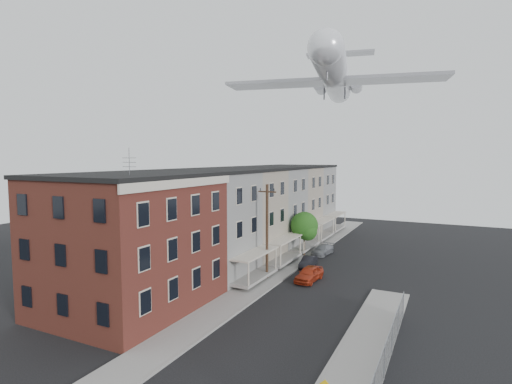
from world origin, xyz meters
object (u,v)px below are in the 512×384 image
utility_pole (267,230)px  street_tree (305,227)px  car_near (309,274)px  car_mid (308,262)px  car_far (323,250)px  airplane (335,76)px

utility_pole → street_tree: size_ratio=1.73×
car_near → car_mid: 4.78m
car_mid → car_far: car_far is taller
airplane → car_mid: bearing=-98.9°
car_far → airplane: (1.10, -0.12, 20.07)m
utility_pole → airplane: size_ratio=0.33×
street_tree → car_mid: (1.87, -4.29, -2.89)m
utility_pole → car_near: utility_pole is taller
car_far → airplane: bearing=1.0°
car_mid → airplane: size_ratio=0.13×
car_mid → airplane: 20.92m
utility_pole → car_mid: size_ratio=2.66×
car_far → utility_pole: bearing=-92.9°
street_tree → airplane: 17.48m
utility_pole → car_near: size_ratio=2.22×
car_mid → car_near: bearing=-72.9°
street_tree → airplane: size_ratio=0.19×
utility_pole → car_far: (2.00, 11.53, -4.10)m
airplane → utility_pole: bearing=-105.2°
airplane → car_far: bearing=174.0°
utility_pole → car_far: bearing=80.2°
car_far → car_near: bearing=-73.2°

